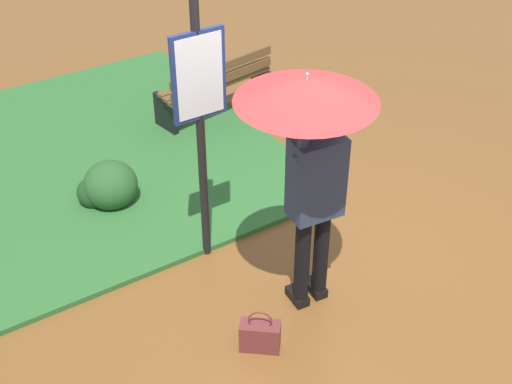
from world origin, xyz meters
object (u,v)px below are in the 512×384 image
(handbag, at_px, (260,335))
(info_sign_post, at_px, (200,106))
(person_with_umbrella, at_px, (311,136))
(park_bench, at_px, (217,87))

(handbag, bearing_deg, info_sign_post, -100.22)
(person_with_umbrella, height_order, handbag, person_with_umbrella)
(info_sign_post, relative_size, handbag, 6.22)
(park_bench, bearing_deg, person_with_umbrella, 72.09)
(person_with_umbrella, relative_size, park_bench, 1.46)
(handbag, bearing_deg, person_with_umbrella, -158.63)
(handbag, relative_size, park_bench, 0.26)
(person_with_umbrella, xyz_separation_m, park_bench, (-0.96, -2.97, -1.15))
(park_bench, bearing_deg, handbag, 64.77)
(person_with_umbrella, relative_size, info_sign_post, 0.89)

